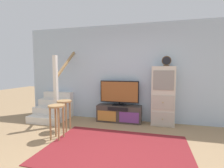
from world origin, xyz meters
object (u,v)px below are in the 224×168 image
Objects in this scene: bar_stool_near at (57,114)px; desk_clock at (166,61)px; television at (119,92)px; media_console at (119,114)px; side_cabinet at (163,96)px; bar_stool_far at (64,108)px.

desk_clock is at bearing 33.21° from bar_stool_near.
desk_clock is (1.22, -0.03, 0.84)m from television.
side_cabinet is (1.15, 0.01, 0.54)m from media_console.
television is at bearing 55.84° from bar_stool_near.
side_cabinet is at bearing 167.11° from desk_clock.
bar_stool_far is at bearing -137.99° from television.
bar_stool_far is (-2.33, -0.97, -1.13)m from desk_clock.
side_cabinet is at bearing -0.68° from television.
media_console is at bearing 179.77° from desk_clock.
bar_stool_near is (-1.01, -1.46, 0.31)m from media_console.
television reaches higher than bar_stool_far.
desk_clock is (0.07, -0.02, 0.90)m from side_cabinet.
side_cabinet is 6.00× the size of desk_clock.
desk_clock is 2.89m from bar_stool_near.
desk_clock reaches higher than media_console.
bar_stool_far is (-1.11, -0.98, 0.31)m from media_console.
television is 0.70× the size of side_cabinet.
media_console is 0.80× the size of side_cabinet.
side_cabinet is at bearing 34.27° from bar_stool_near.
bar_stool_near is at bearing -124.16° from television.
media_console is 1.27m from side_cabinet.
bar_stool_near is (-2.16, -1.47, -0.23)m from side_cabinet.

